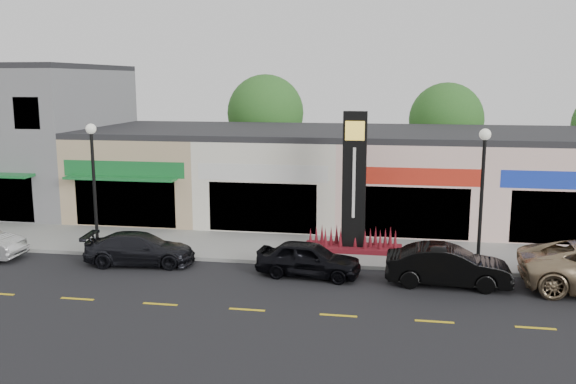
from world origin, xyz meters
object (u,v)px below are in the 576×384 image
lamp_west_near (94,174)px  car_black_sedan (309,259)px  lamp_east_near (482,184)px  pylon_sign (354,202)px  car_dark_sedan (140,249)px  car_black_conv (448,266)px

lamp_west_near → car_black_sedan: 10.06m
lamp_east_near → pylon_sign: bearing=161.3°
lamp_west_near → car_dark_sedan: 4.00m
pylon_sign → lamp_east_near: bearing=-18.7°
lamp_east_near → car_black_conv: 3.58m
pylon_sign → car_black_conv: size_ratio=1.34×
car_black_conv → car_black_sedan: bearing=89.3°
car_black_sedan → pylon_sign: bearing=-17.9°
lamp_east_near → car_black_sedan: size_ratio=1.37×
pylon_sign → car_dark_sedan: bearing=-160.6°
lamp_east_near → car_black_conv: (-1.32, -1.89, -2.74)m
car_black_sedan → car_black_conv: bearing=-86.6°
lamp_west_near → car_black_conv: size_ratio=1.22×
lamp_east_near → pylon_sign: size_ratio=0.91×
lamp_east_near → car_dark_sedan: size_ratio=1.23×
lamp_east_near → car_black_sedan: bearing=-165.6°
lamp_west_near → car_black_conv: bearing=-7.3°
car_dark_sedan → car_black_sedan: car_black_sedan is taller
car_dark_sedan → car_black_sedan: (7.00, -0.38, 0.03)m
car_black_sedan → car_black_conv: 5.17m
car_dark_sedan → car_black_conv: car_black_conv is taller
lamp_west_near → car_dark_sedan: lamp_west_near is taller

